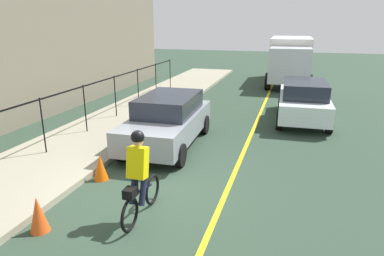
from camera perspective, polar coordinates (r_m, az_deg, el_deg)
name	(u,v)px	position (r m, az deg, el deg)	size (l,w,h in m)	color
ground_plane	(156,190)	(8.26, -5.96, -10.05)	(80.00, 80.00, 0.00)	#2B3F30
lane_line_centre	(223,199)	(7.84, 5.14, -11.57)	(36.00, 0.12, 0.01)	yellow
sidewalk	(34,170)	(9.95, -24.52, -6.26)	(40.00, 3.20, 0.15)	gray
iron_fence	(41,112)	(10.53, -23.54, 2.49)	(20.92, 0.04, 1.60)	black
cyclist_lead	(139,176)	(6.81, -8.74, -7.83)	(1.71, 0.36, 1.83)	black
patrol_sedan	(304,100)	(14.23, 17.85, 4.40)	(4.45, 2.03, 1.58)	white
parked_sedan_rear	(168,120)	(10.83, -3.99, 1.36)	(4.46, 2.03, 1.58)	gray
box_truck_background	(290,58)	(22.76, 15.82, 10.94)	(6.74, 2.62, 2.78)	silver
traffic_cone_near	(100,167)	(8.88, -14.81, -6.26)	(0.36, 0.36, 0.65)	#EB5809
traffic_cone_far	(38,214)	(7.18, -23.94, -12.85)	(0.36, 0.36, 0.70)	#E54E18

